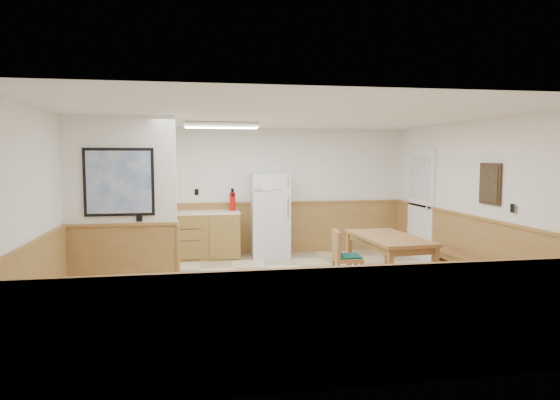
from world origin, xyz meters
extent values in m
plane|color=beige|center=(0.00, 0.00, 0.00)|extent=(6.00, 6.00, 0.00)
cube|color=white|center=(0.00, 0.00, 2.50)|extent=(6.00, 6.00, 0.02)
cube|color=white|center=(0.00, 3.00, 1.25)|extent=(6.00, 0.02, 2.50)
cube|color=white|center=(3.00, 0.00, 1.25)|extent=(0.02, 6.00, 2.50)
cube|color=white|center=(-3.00, 0.00, 1.25)|extent=(0.02, 6.00, 2.50)
cube|color=#A37E41|center=(0.00, 2.98, 0.50)|extent=(6.00, 0.04, 1.00)
cube|color=#A37E41|center=(2.98, 0.00, 0.50)|extent=(0.04, 6.00, 1.00)
cube|color=#A37E41|center=(-2.98, 0.00, 0.50)|extent=(0.04, 6.00, 1.00)
cube|color=white|center=(-2.25, 0.20, 1.75)|extent=(1.50, 0.15, 1.50)
cube|color=#A37E41|center=(-2.25, 0.20, 0.50)|extent=(1.50, 0.17, 1.00)
cube|color=black|center=(-2.25, 0.10, 1.60)|extent=(0.92, 0.03, 0.92)
cube|color=white|center=(-2.25, 0.09, 1.60)|extent=(0.84, 0.01, 0.84)
cube|color=olive|center=(-1.10, 2.68, 0.43)|extent=(1.40, 0.60, 0.86)
cube|color=olive|center=(-2.57, 2.68, 0.43)|extent=(0.06, 0.60, 0.86)
cube|color=olive|center=(-1.83, 2.68, 0.43)|extent=(0.06, 0.60, 0.86)
cube|color=beige|center=(-1.50, 2.68, 0.88)|extent=(2.20, 0.60, 0.04)
cube|color=beige|center=(-1.50, 2.98, 0.95)|extent=(2.20, 0.02, 0.10)
cube|color=white|center=(2.97, 1.90, 1.02)|extent=(0.05, 1.02, 2.15)
cube|color=white|center=(2.96, 1.90, 1.02)|extent=(0.04, 0.90, 2.05)
cube|color=silver|center=(2.94, 1.90, 1.55)|extent=(0.02, 0.76, 0.80)
cube|color=white|center=(-2.10, 2.98, 1.55)|extent=(0.80, 0.03, 1.00)
cube|color=white|center=(-2.10, 2.96, 1.55)|extent=(0.70, 0.01, 0.90)
cube|color=#382616|center=(2.97, -0.30, 1.55)|extent=(0.03, 0.50, 0.60)
cube|color=black|center=(2.95, -0.30, 1.55)|extent=(0.01, 0.42, 0.52)
cube|color=white|center=(-0.80, 1.30, 2.45)|extent=(1.20, 0.30, 0.08)
cube|color=white|center=(-0.80, 1.30, 2.40)|extent=(1.15, 0.25, 0.01)
cube|color=silver|center=(0.20, 2.63, 0.81)|extent=(0.75, 0.73, 1.62)
cube|color=silver|center=(0.49, 2.27, 1.48)|extent=(0.03, 0.02, 0.21)
cube|color=silver|center=(0.49, 2.27, 0.97)|extent=(0.03, 0.02, 0.38)
cube|color=brown|center=(1.62, 0.14, 0.72)|extent=(0.91, 1.66, 0.05)
cube|color=brown|center=(1.62, 0.14, 0.65)|extent=(0.80, 1.55, 0.10)
cube|color=brown|center=(1.33, -0.62, 0.35)|extent=(0.07, 0.07, 0.70)
cube|color=brown|center=(1.23, 0.86, 0.35)|extent=(0.07, 0.07, 0.70)
cube|color=brown|center=(2.01, -0.58, 0.35)|extent=(0.07, 0.07, 0.70)
cube|color=brown|center=(1.91, 0.90, 0.35)|extent=(0.07, 0.07, 0.70)
cube|color=brown|center=(2.80, 0.08, 0.42)|extent=(0.39, 1.55, 0.05)
cube|color=brown|center=(2.80, -0.65, 0.20)|extent=(0.32, 0.07, 0.40)
cube|color=brown|center=(2.80, 0.80, 0.20)|extent=(0.32, 0.07, 0.40)
cube|color=brown|center=(0.98, 0.17, 0.42)|extent=(0.43, 0.43, 0.06)
cube|color=#0E4A3B|center=(0.98, 0.17, 0.47)|extent=(0.39, 0.39, 0.03)
cube|color=brown|center=(0.81, 0.18, 0.65)|extent=(0.08, 0.41, 0.40)
cube|color=#0E4A3B|center=(0.64, 0.19, 0.65)|extent=(0.05, 0.34, 0.34)
cube|color=brown|center=(0.80, 0.01, 0.20)|extent=(0.04, 0.04, 0.39)
cube|color=brown|center=(0.82, 0.35, 0.20)|extent=(0.04, 0.04, 0.39)
cube|color=brown|center=(1.14, -0.02, 0.20)|extent=(0.04, 0.04, 0.39)
cube|color=brown|center=(1.16, 0.32, 0.20)|extent=(0.04, 0.04, 0.39)
cylinder|color=red|center=(-0.52, 2.71, 1.08)|extent=(0.12, 0.12, 0.35)
cylinder|color=black|center=(-0.52, 2.71, 1.29)|extent=(0.06, 0.06, 0.08)
cylinder|color=#1A932B|center=(-2.21, 2.71, 1.00)|extent=(0.08, 0.08, 0.20)
camera|label=1|loc=(-1.28, -6.87, 1.94)|focal=32.00mm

